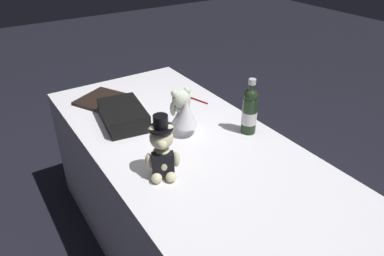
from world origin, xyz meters
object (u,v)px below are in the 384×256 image
at_px(champagne_bottle, 250,110).
at_px(guestbook, 100,99).
at_px(signing_pen, 199,100).
at_px(gift_case_black, 123,115).
at_px(teddy_bear_groom, 162,152).
at_px(teddy_bear_bride, 183,113).

relative_size(champagne_bottle, guestbook, 1.13).
xyz_separation_m(signing_pen, gift_case_black, (0.00, -0.49, 0.04)).
distance_m(signing_pen, gift_case_black, 0.49).
relative_size(teddy_bear_groom, signing_pen, 1.97).
height_order(teddy_bear_bride, signing_pen, teddy_bear_bride).
bearing_deg(champagne_bottle, guestbook, -146.45).
bearing_deg(guestbook, champagne_bottle, 5.22).
bearing_deg(signing_pen, teddy_bear_bride, -46.99).
relative_size(teddy_bear_bride, guestbook, 0.91).
distance_m(teddy_bear_groom, teddy_bear_bride, 0.37).
height_order(teddy_bear_groom, signing_pen, teddy_bear_groom).
bearing_deg(gift_case_black, guestbook, -178.20).
distance_m(teddy_bear_bride, champagne_bottle, 0.33).
bearing_deg(gift_case_black, teddy_bear_groom, -4.89).
bearing_deg(guestbook, teddy_bear_groom, -30.58).
bearing_deg(teddy_bear_groom, guestbook, 177.74).
distance_m(teddy_bear_groom, signing_pen, 0.75).
bearing_deg(teddy_bear_groom, gift_case_black, 175.11).
bearing_deg(teddy_bear_bride, teddy_bear_groom, -45.08).
height_order(teddy_bear_groom, gift_case_black, teddy_bear_groom).
xyz_separation_m(teddy_bear_bride, gift_case_black, (-0.25, -0.22, -0.06)).
height_order(teddy_bear_groom, guestbook, teddy_bear_groom).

